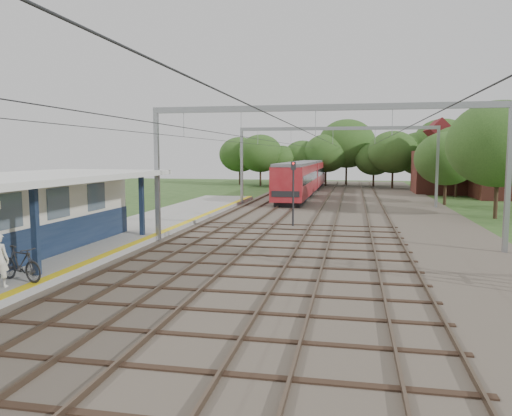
# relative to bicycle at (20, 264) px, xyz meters

# --- Properties ---
(ground) EXTENTS (160.00, 160.00, 0.00)m
(ground) POSITION_rel_bicycle_xyz_m (5.88, -5.09, -0.95)
(ground) COLOR #2D4C1E
(ground) RESTS_ON ground
(ballast_bed) EXTENTS (18.00, 90.00, 0.10)m
(ballast_bed) POSITION_rel_bicycle_xyz_m (9.88, 24.91, -0.90)
(ballast_bed) COLOR #473D33
(ballast_bed) RESTS_ON ground
(platform) EXTENTS (5.00, 52.00, 0.35)m
(platform) POSITION_rel_bicycle_xyz_m (-1.62, 8.91, -0.78)
(platform) COLOR gray
(platform) RESTS_ON ground
(yellow_stripe) EXTENTS (0.45, 52.00, 0.01)m
(yellow_stripe) POSITION_rel_bicycle_xyz_m (0.63, 8.91, -0.60)
(yellow_stripe) COLOR yellow
(yellow_stripe) RESTS_ON platform
(rail_tracks) EXTENTS (11.80, 88.00, 0.15)m
(rail_tracks) POSITION_rel_bicycle_xyz_m (7.38, 24.91, -0.78)
(rail_tracks) COLOR brown
(rail_tracks) RESTS_ON ballast_bed
(catenary_system) EXTENTS (17.22, 88.00, 7.00)m
(catenary_system) POSITION_rel_bicycle_xyz_m (9.27, 20.19, 4.56)
(catenary_system) COLOR gray
(catenary_system) RESTS_ON ground
(tree_band) EXTENTS (31.72, 30.88, 8.82)m
(tree_band) POSITION_rel_bicycle_xyz_m (9.72, 52.03, 3.97)
(tree_band) COLOR #382619
(tree_band) RESTS_ON ground
(house_near) EXTENTS (7.00, 6.12, 7.89)m
(house_near) POSITION_rel_bicycle_xyz_m (26.88, 40.91, 2.04)
(house_near) COLOR brown
(house_near) RESTS_ON ground
(house_far) EXTENTS (8.00, 6.12, 8.66)m
(house_far) POSITION_rel_bicycle_xyz_m (21.88, 46.91, 2.28)
(house_far) COLOR brown
(house_far) RESTS_ON ground
(bicycle) EXTENTS (2.08, 1.10, 1.20)m
(bicycle) POSITION_rel_bicycle_xyz_m (0.00, 0.00, 0.00)
(bicycle) COLOR black
(bicycle) RESTS_ON platform
(train) EXTENTS (2.80, 34.88, 3.69)m
(train) POSITION_rel_bicycle_xyz_m (5.38, 43.95, 1.11)
(train) COLOR black
(train) RESTS_ON ballast_bed
(signal_post) EXTENTS (0.32, 0.29, 4.15)m
(signal_post) POSITION_rel_bicycle_xyz_m (7.23, 16.49, 1.62)
(signal_post) COLOR black
(signal_post) RESTS_ON ground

